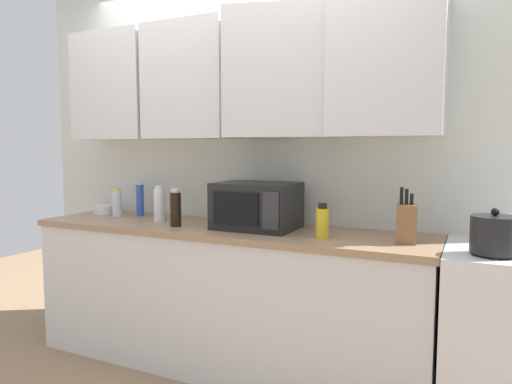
# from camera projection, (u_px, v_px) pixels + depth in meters

# --- Properties ---
(wall_back_with_cabinets) EXTENTS (3.43, 0.49, 2.60)m
(wall_back_with_cabinets) POSITION_uv_depth(u_px,v_px,m) (240.00, 119.00, 3.01)
(wall_back_with_cabinets) COLOR silver
(wall_back_with_cabinets) RESTS_ON ground_plane
(counter_run) EXTENTS (2.56, 0.63, 0.90)m
(counter_run) POSITION_uv_depth(u_px,v_px,m) (224.00, 296.00, 2.91)
(counter_run) COLOR silver
(counter_run) RESTS_ON ground_plane
(kettle) EXTENTS (0.20, 0.20, 0.21)m
(kettle) POSITION_uv_depth(u_px,v_px,m) (494.00, 234.00, 2.07)
(kettle) COLOR black
(kettle) RESTS_ON stove_range
(microwave) EXTENTS (0.48, 0.37, 0.28)m
(microwave) POSITION_uv_depth(u_px,v_px,m) (257.00, 206.00, 2.78)
(microwave) COLOR black
(microwave) RESTS_ON counter_run
(knife_block) EXTENTS (0.12, 0.13, 0.29)m
(knife_block) POSITION_uv_depth(u_px,v_px,m) (406.00, 223.00, 2.36)
(knife_block) COLOR brown
(knife_block) RESTS_ON counter_run
(bottle_yellow_mustard) EXTENTS (0.07, 0.07, 0.19)m
(bottle_yellow_mustard) POSITION_uv_depth(u_px,v_px,m) (322.00, 222.00, 2.48)
(bottle_yellow_mustard) COLOR gold
(bottle_yellow_mustard) RESTS_ON counter_run
(bottle_blue_cleaner) EXTENTS (0.05, 0.05, 0.24)m
(bottle_blue_cleaner) POSITION_uv_depth(u_px,v_px,m) (140.00, 200.00, 3.32)
(bottle_blue_cleaner) COLOR #2D56B7
(bottle_blue_cleaner) RESTS_ON counter_run
(bottle_soy_dark) EXTENTS (0.07, 0.07, 0.24)m
(bottle_soy_dark) POSITION_uv_depth(u_px,v_px,m) (176.00, 208.00, 2.87)
(bottle_soy_dark) COLOR black
(bottle_soy_dark) RESTS_ON counter_run
(bottle_clear_tall) EXTENTS (0.07, 0.07, 0.20)m
(bottle_clear_tall) POSITION_uv_depth(u_px,v_px,m) (117.00, 203.00, 3.30)
(bottle_clear_tall) COLOR silver
(bottle_clear_tall) RESTS_ON counter_run
(bottle_amber_vinegar) EXTENTS (0.05, 0.05, 0.20)m
(bottle_amber_vinegar) POSITION_uv_depth(u_px,v_px,m) (218.00, 207.00, 3.08)
(bottle_amber_vinegar) COLOR #AD701E
(bottle_amber_vinegar) RESTS_ON counter_run
(bottle_white_jar) EXTENTS (0.08, 0.08, 0.24)m
(bottle_white_jar) POSITION_uv_depth(u_px,v_px,m) (160.00, 204.00, 3.05)
(bottle_white_jar) COLOR white
(bottle_white_jar) RESTS_ON counter_run
(bowl_ceramic_small) EXTENTS (0.18, 0.18, 0.06)m
(bowl_ceramic_small) POSITION_uv_depth(u_px,v_px,m) (105.00, 209.00, 3.44)
(bowl_ceramic_small) COLOR silver
(bowl_ceramic_small) RESTS_ON counter_run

